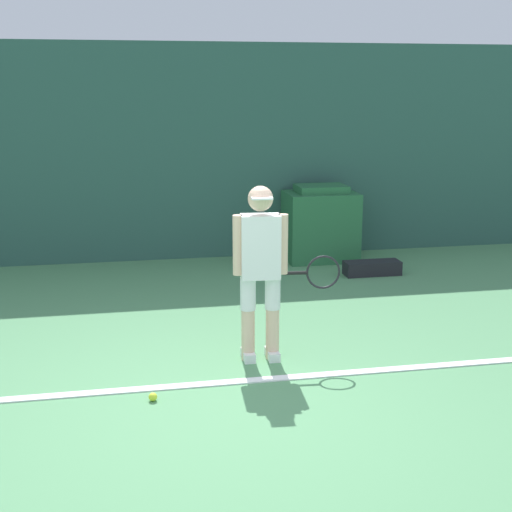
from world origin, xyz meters
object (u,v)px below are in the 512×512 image
tennis_player (262,266)px  tennis_ball (153,397)px  covered_chair (320,224)px  equipment_bag (372,268)px

tennis_player → tennis_ball: 1.49m
covered_chair → tennis_player: bearing=-113.8°
equipment_bag → covered_chair: bearing=114.7°
tennis_ball → covered_chair: 4.98m
tennis_player → equipment_bag: 3.36m
tennis_ball → tennis_player: bearing=34.7°
tennis_player → covered_chair: (1.56, 3.53, -0.37)m
tennis_ball → equipment_bag: bearing=47.6°
tennis_ball → covered_chair: bearing=58.7°
tennis_player → tennis_ball: (-1.01, -0.70, -0.83)m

